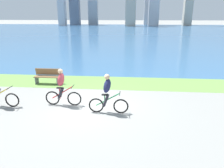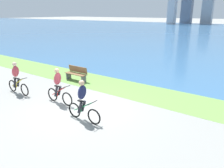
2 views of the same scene
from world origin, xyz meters
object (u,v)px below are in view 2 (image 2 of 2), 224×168
cyclist_distant_rear (17,78)px  bench_near_path (76,74)px  cyclist_lead (83,101)px  cyclist_trailing (58,86)px

cyclist_distant_rear → bench_near_path: 3.57m
bench_near_path → cyclist_lead: bearing=-42.9°
cyclist_distant_rear → bench_near_path: size_ratio=1.16×
cyclist_lead → cyclist_distant_rear: bearing=177.2°
cyclist_trailing → bench_near_path: size_ratio=1.13×
cyclist_trailing → bench_near_path: 3.58m
cyclist_distant_rear → cyclist_trailing: bearing=8.1°
cyclist_lead → bench_near_path: size_ratio=1.11×
cyclist_distant_rear → bench_near_path: cyclist_distant_rear is taller
cyclist_lead → bench_near_path: (-3.95, 3.67, -0.38)m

